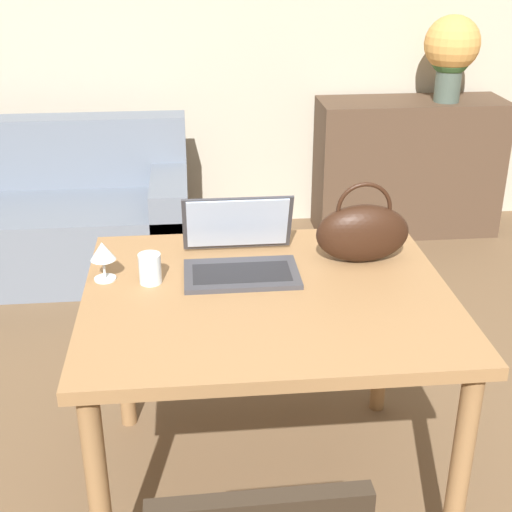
% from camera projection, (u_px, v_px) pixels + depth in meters
% --- Properties ---
extents(wall_back, '(10.00, 0.06, 2.70)m').
position_uv_depth(wall_back, '(232.00, 10.00, 4.26)').
color(wall_back, '#BCB29E').
rests_on(wall_back, ground_plane).
extents(dining_table, '(1.13, 0.95, 0.78)m').
position_uv_depth(dining_table, '(267.00, 319.00, 2.22)').
color(dining_table, olive).
rests_on(dining_table, ground_plane).
extents(couch, '(1.98, 0.79, 0.82)m').
position_uv_depth(couch, '(12.00, 222.00, 4.01)').
color(couch, slate).
rests_on(couch, ground_plane).
extents(sideboard, '(1.14, 0.40, 0.85)m').
position_uv_depth(sideboard, '(407.00, 167.00, 4.49)').
color(sideboard, '#4C3828').
rests_on(sideboard, ground_plane).
extents(laptop, '(0.37, 0.32, 0.22)m').
position_uv_depth(laptop, '(240.00, 250.00, 2.32)').
color(laptop, '#38383D').
rests_on(laptop, dining_table).
extents(drinking_glass, '(0.07, 0.07, 0.10)m').
position_uv_depth(drinking_glass, '(150.00, 269.00, 2.22)').
color(drinking_glass, silver).
rests_on(drinking_glass, dining_table).
extents(wine_glass, '(0.08, 0.08, 0.13)m').
position_uv_depth(wine_glass, '(103.00, 253.00, 2.22)').
color(wine_glass, silver).
rests_on(wine_glass, dining_table).
extents(handbag, '(0.31, 0.12, 0.28)m').
position_uv_depth(handbag, '(363.00, 232.00, 2.34)').
color(handbag, black).
rests_on(handbag, dining_table).
extents(flower_vase, '(0.32, 0.32, 0.50)m').
position_uv_depth(flower_vase, '(452.00, 50.00, 4.15)').
color(flower_vase, '#47564C').
rests_on(flower_vase, sideboard).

